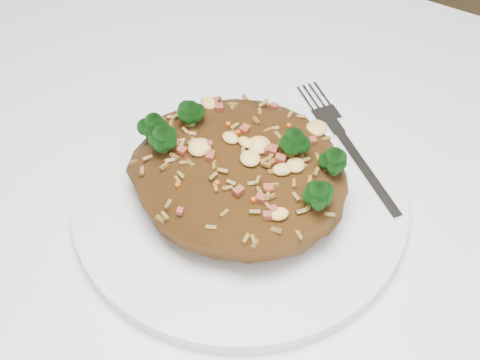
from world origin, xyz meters
name	(u,v)px	position (x,y,z in m)	size (l,w,h in m)	color
dining_table	(232,331)	(0.00, 0.00, 0.66)	(1.20, 0.80, 0.75)	white
plate	(240,198)	(-0.03, 0.06, 0.76)	(0.26, 0.26, 0.01)	white
fried_rice	(240,166)	(-0.03, 0.06, 0.80)	(0.17, 0.15, 0.07)	brown
fork	(352,152)	(0.04, 0.14, 0.77)	(0.14, 0.11, 0.00)	silver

